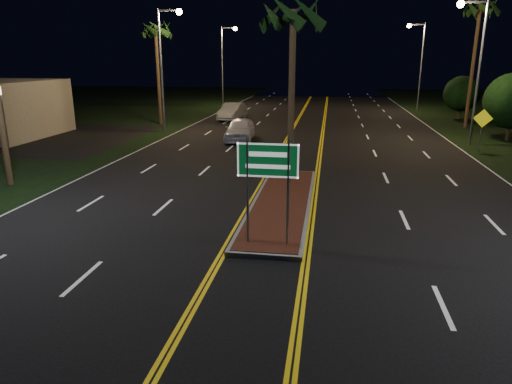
% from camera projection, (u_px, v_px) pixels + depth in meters
% --- Properties ---
extents(ground, '(120.00, 120.00, 0.00)m').
position_uv_depth(ground, '(252.00, 291.00, 11.25)').
color(ground, black).
rests_on(ground, ground).
extents(median_island, '(2.25, 10.25, 0.17)m').
position_uv_depth(median_island, '(282.00, 203.00, 17.86)').
color(median_island, gray).
rests_on(median_island, ground).
extents(highway_sign, '(1.80, 0.08, 3.20)m').
position_uv_depth(highway_sign, '(268.00, 170.00, 13.22)').
color(highway_sign, gray).
rests_on(highway_sign, ground).
extents(streetlight_left_mid, '(1.91, 0.44, 9.00)m').
position_uv_depth(streetlight_left_mid, '(165.00, 56.00, 34.00)').
color(streetlight_left_mid, gray).
rests_on(streetlight_left_mid, ground).
extents(streetlight_left_far, '(1.91, 0.44, 9.00)m').
position_uv_depth(streetlight_left_far, '(225.00, 57.00, 52.95)').
color(streetlight_left_far, gray).
rests_on(streetlight_left_far, ground).
extents(streetlight_right_mid, '(1.91, 0.44, 9.00)m').
position_uv_depth(streetlight_right_mid, '(475.00, 56.00, 28.87)').
color(streetlight_right_mid, gray).
rests_on(streetlight_right_mid, ground).
extents(streetlight_right_far, '(1.91, 0.44, 9.00)m').
position_uv_depth(streetlight_right_far, '(418.00, 57.00, 47.81)').
color(streetlight_right_far, gray).
rests_on(streetlight_right_far, ground).
extents(palm_median, '(2.40, 2.40, 8.30)m').
position_uv_depth(palm_median, '(293.00, 15.00, 19.14)').
color(palm_median, '#382819').
rests_on(palm_median, ground).
extents(palm_left_far, '(2.40, 2.40, 8.80)m').
position_uv_depth(palm_left_far, '(156.00, 30.00, 37.54)').
color(palm_left_far, '#382819').
rests_on(palm_left_far, ground).
extents(palm_right_far, '(2.40, 2.40, 10.30)m').
position_uv_depth(palm_right_far, '(480.00, 9.00, 35.13)').
color(palm_right_far, '#382819').
rests_on(palm_right_far, ground).
extents(shrub_far, '(3.24, 3.24, 3.96)m').
position_uv_depth(shrub_far, '(462.00, 94.00, 42.58)').
color(shrub_far, '#382819').
rests_on(shrub_far, ground).
extents(car_near, '(2.68, 5.56, 1.81)m').
position_uv_depth(car_near, '(240.00, 128.00, 31.64)').
color(car_near, white).
rests_on(car_near, ground).
extents(car_far, '(2.74, 5.56, 1.80)m').
position_uv_depth(car_far, '(232.00, 110.00, 42.22)').
color(car_far, '#9CA0A5').
rests_on(car_far, ground).
extents(warning_sign, '(1.09, 0.18, 2.60)m').
position_uv_depth(warning_sign, '(482.00, 124.00, 27.43)').
color(warning_sign, gray).
rests_on(warning_sign, ground).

